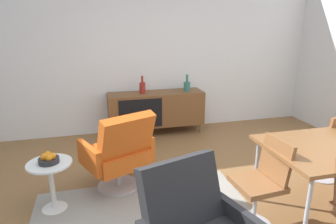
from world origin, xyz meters
The scene contains 10 objects.
ground_plane centered at (0.00, 0.00, 0.00)m, with size 8.32×8.32×0.00m, color olive.
wall_back centered at (0.00, 2.60, 1.40)m, with size 6.80×0.12×2.80m, color white.
sideboard centered at (0.24, 2.30, 0.44)m, with size 1.60×0.45×0.72m.
vase_cobalt centered at (0.02, 2.30, 0.82)m, with size 0.10×0.10×0.29m.
vase_sculptural_dark centered at (0.79, 2.30, 0.81)m, with size 0.11×0.11×0.28m.
dining_chair_back_right centered at (1.91, 0.22, 0.47)m, with size 0.42×0.44×0.86m.
dining_chair_near_window centered at (0.66, -0.33, 0.47)m, with size 0.45×0.43×0.86m.
lounge_chair_red centered at (-0.54, 0.65, 0.47)m, with size 0.86×0.84×0.95m.
side_table_round centered at (-1.24, 0.43, 0.32)m, with size 0.44×0.44×0.52m.
fruit_bowl centered at (-1.24, 0.43, 0.56)m, with size 0.20×0.20×0.11m.
Camera 1 is at (-0.78, -2.45, 1.86)m, focal length 31.90 mm.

